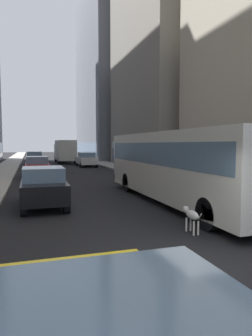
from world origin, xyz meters
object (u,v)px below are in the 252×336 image
(car_black_suv, at_px, (43,186))
(car_red_coupe, at_px, (37,167))
(car_white_van, at_px, (86,159))
(car_silver_sedan, at_px, (34,158))
(transit_bus, at_px, (177,162))
(dalmatian_dog, at_px, (191,215))
(box_truck, at_px, (65,151))

(car_black_suv, height_order, car_red_coupe, same)
(car_black_suv, distance_m, car_white_van, 22.06)
(car_red_coupe, bearing_deg, car_white_van, 61.00)
(car_black_suv, xyz_separation_m, car_red_coupe, (0.00, 11.24, -0.00))
(car_white_van, relative_size, car_silver_sedan, 1.12)
(car_red_coupe, xyz_separation_m, car_silver_sedan, (-0.00, 15.21, 0.00))
(transit_bus, xyz_separation_m, car_red_coupe, (-5.60, 12.25, -0.96))
(transit_bus, xyz_separation_m, dalmatian_dog, (-1.70, -4.16, -1.26))
(transit_bus, relative_size, box_truck, 1.54)
(transit_bus, height_order, car_silver_sedan, transit_bus)
(transit_bus, distance_m, car_white_van, 22.37)
(car_black_suv, height_order, box_truck, box_truck)
(car_white_van, xyz_separation_m, dalmatian_dog, (-1.70, -26.51, -0.31))
(transit_bus, xyz_separation_m, car_black_suv, (-5.60, 1.01, -0.96))
(car_red_coupe, bearing_deg, car_black_suv, -90.00)
(car_white_van, height_order, car_silver_sedan, same)
(car_silver_sedan, relative_size, box_truck, 0.54)
(transit_bus, height_order, dalmatian_dog, transit_bus)
(car_black_suv, distance_m, box_truck, 29.03)
(box_truck, relative_size, dalmatian_dog, 7.79)
(transit_bus, relative_size, car_red_coupe, 2.78)
(car_black_suv, height_order, car_silver_sedan, same)
(car_red_coupe, distance_m, box_truck, 17.97)
(car_white_van, distance_m, car_silver_sedan, 7.58)
(transit_bus, relative_size, car_black_suv, 2.77)
(car_black_suv, xyz_separation_m, car_silver_sedan, (-0.00, 26.45, 0.00))
(car_red_coupe, bearing_deg, box_truck, 77.13)
(car_black_suv, height_order, dalmatian_dog, car_black_suv)
(car_black_suv, distance_m, dalmatian_dog, 6.49)
(car_black_suv, relative_size, dalmatian_dog, 4.33)
(box_truck, xyz_separation_m, dalmatian_dog, (-0.10, -33.91, -1.15))
(car_black_suv, height_order, car_white_van, same)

